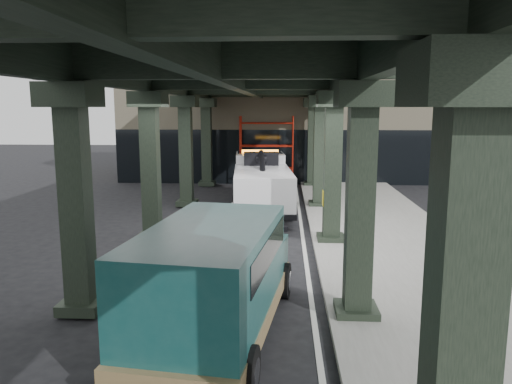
% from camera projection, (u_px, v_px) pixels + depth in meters
% --- Properties ---
extents(ground, '(90.00, 90.00, 0.00)m').
position_uv_depth(ground, '(249.00, 261.00, 14.80)').
color(ground, black).
rests_on(ground, ground).
extents(sidewalk, '(5.00, 40.00, 0.15)m').
position_uv_depth(sidewalk, '(388.00, 243.00, 16.50)').
color(sidewalk, gray).
rests_on(sidewalk, ground).
extents(lane_stripe, '(0.12, 38.00, 0.01)m').
position_uv_depth(lane_stripe, '(304.00, 243.00, 16.67)').
color(lane_stripe, silver).
rests_on(lane_stripe, ground).
extents(viaduct, '(7.40, 32.00, 6.40)m').
position_uv_depth(viaduct, '(240.00, 77.00, 15.87)').
color(viaduct, black).
rests_on(viaduct, ground).
extents(building, '(22.00, 10.00, 8.00)m').
position_uv_depth(building, '(299.00, 115.00, 33.69)').
color(building, '#C6B793').
rests_on(building, ground).
extents(scaffolding, '(3.08, 0.88, 4.00)m').
position_uv_depth(scaffolding, '(267.00, 149.00, 28.85)').
color(scaffolding, '#B11D0E').
rests_on(scaffolding, ground).
extents(tow_truck, '(2.91, 8.22, 2.65)m').
position_uv_depth(tow_truck, '(261.00, 181.00, 21.96)').
color(tow_truck, black).
rests_on(tow_truck, ground).
extents(towed_van, '(2.94, 6.01, 2.34)m').
position_uv_depth(towed_van, '(216.00, 277.00, 9.61)').
color(towed_van, '#134544').
rests_on(towed_van, ground).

